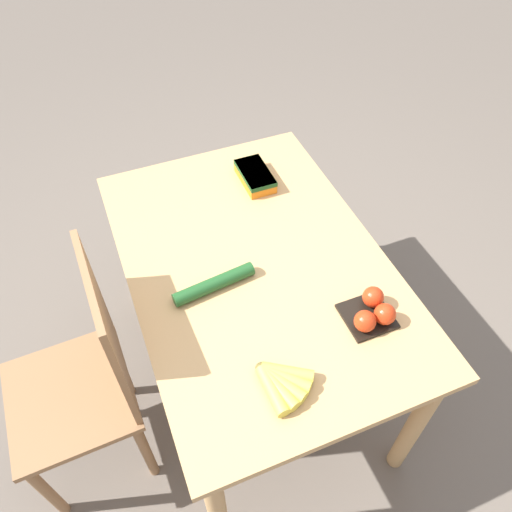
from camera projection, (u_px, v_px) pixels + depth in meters
The scene contains 7 objects.
ground_plane at pixel (256, 370), 2.21m from camera, with size 12.00×12.00×0.00m, color #665B51.
dining_table at pixel (256, 282), 1.74m from camera, with size 1.25×0.83×0.74m.
chair at pixel (88, 380), 1.63m from camera, with size 0.43×0.41×0.98m.
banana_bunch at pixel (281, 382), 1.35m from camera, with size 0.16×0.15×0.04m.
tomato_pack at pixel (373, 312), 1.48m from camera, with size 0.14×0.14×0.08m.
carrot_bag at pixel (255, 175), 1.90m from camera, with size 0.19×0.10×0.05m.
cucumber_near at pixel (214, 284), 1.57m from camera, with size 0.08×0.27×0.04m.
Camera 1 is at (-1.00, 0.40, 2.00)m, focal length 35.00 mm.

